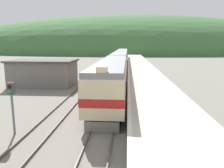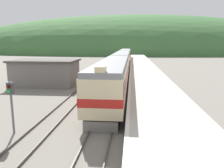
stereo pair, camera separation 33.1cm
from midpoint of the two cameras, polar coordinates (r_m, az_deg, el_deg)
name	(u,v)px [view 2 (the right image)]	position (r m, az deg, el deg)	size (l,w,h in m)	color
track_main	(125,62)	(66.61, 3.66, 5.77)	(1.52, 180.00, 0.16)	#4C443D
track_siding	(113,62)	(66.83, 0.30, 5.80)	(1.52, 180.00, 0.16)	#4C443D
platform	(143,68)	(46.70, 8.22, 4.20)	(5.28, 140.00, 1.08)	#BCB5A5
distant_hills	(129,52)	(145.33, 4.52, 8.32)	(235.85, 106.13, 45.90)	#3D6B38
station_shed	(46,72)	(31.01, -16.61, 2.94)	(8.58, 5.60, 3.46)	slate
express_train_lead_car	(113,77)	(22.90, 0.72, 1.75)	(2.91, 19.81, 4.23)	black
carriage_second	(122,61)	(44.03, 2.88, 5.96)	(2.90, 20.56, 3.87)	black
carriage_third	(125,55)	(65.42, 3.65, 7.46)	(2.90, 20.56, 3.87)	black
signal_post_siding	(11,96)	(14.78, -24.34, -2.99)	(0.36, 0.42, 3.33)	slate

